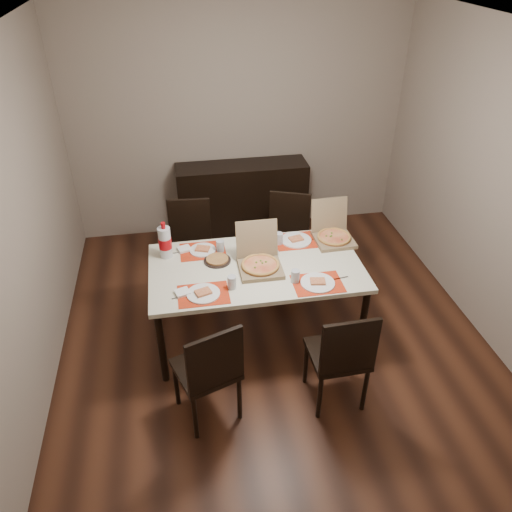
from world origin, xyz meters
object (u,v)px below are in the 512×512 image
(sideboard, at_px, (242,200))
(chair_far_right, at_px, (287,235))
(chair_near_left, at_px, (209,370))
(dip_bowl, at_px, (273,254))
(pizza_box_center, at_px, (260,262))
(soda_bottle, at_px, (165,242))
(dining_table, at_px, (256,272))
(chair_far_left, at_px, (191,242))
(chair_near_right, at_px, (341,355))

(sideboard, bearing_deg, chair_far_right, -71.13)
(chair_near_left, height_order, dip_bowl, chair_near_left)
(chair_far_right, distance_m, pizza_box_center, 1.02)
(pizza_box_center, distance_m, soda_bottle, 0.84)
(dining_table, xyz_separation_m, chair_far_left, (-0.52, 0.87, -0.17))
(dining_table, xyz_separation_m, soda_bottle, (-0.74, 0.28, 0.21))
(chair_near_left, bearing_deg, pizza_box_center, 58.85)
(soda_bottle, bearing_deg, dining_table, -20.77)
(chair_near_left, height_order, chair_near_right, same)
(chair_near_left, xyz_separation_m, soda_bottle, (-0.25, 1.17, 0.38))
(pizza_box_center, xyz_separation_m, dip_bowl, (0.15, 0.16, -0.04))
(dip_bowl, distance_m, soda_bottle, 0.94)
(dip_bowl, bearing_deg, chair_near_right, -73.58)
(chair_far_right, relative_size, pizza_box_center, 2.34)
(dining_table, relative_size, chair_far_right, 1.94)
(pizza_box_center, distance_m, dip_bowl, 0.22)
(chair_near_right, height_order, chair_far_left, same)
(chair_near_left, bearing_deg, chair_near_right, -1.33)
(pizza_box_center, height_order, dip_bowl, pizza_box_center)
(chair_far_right, bearing_deg, sideboard, 108.87)
(sideboard, bearing_deg, pizza_box_center, -93.84)
(chair_far_left, distance_m, chair_far_right, 0.99)
(chair_near_right, bearing_deg, chair_near_left, 178.67)
(chair_near_left, relative_size, chair_far_right, 1.00)
(sideboard, xyz_separation_m, chair_far_left, (-0.66, -0.93, 0.06))
(dining_table, distance_m, soda_bottle, 0.82)
(chair_far_left, relative_size, chair_far_right, 1.00)
(soda_bottle, bearing_deg, chair_near_right, -44.25)
(chair_far_left, bearing_deg, sideboard, 54.41)
(chair_near_left, distance_m, pizza_box_center, 1.05)
(chair_far_left, bearing_deg, chair_far_right, -1.53)
(sideboard, bearing_deg, dip_bowl, -89.14)
(chair_far_right, bearing_deg, chair_far_left, 178.47)
(pizza_box_center, bearing_deg, dip_bowl, 47.73)
(chair_near_right, xyz_separation_m, soda_bottle, (-1.23, 1.19, 0.38))
(pizza_box_center, bearing_deg, chair_far_left, 121.17)
(dining_table, height_order, chair_far_right, chair_far_right)
(chair_near_right, height_order, dip_bowl, chair_near_right)
(chair_far_right, distance_m, dip_bowl, 0.81)
(chair_far_right, bearing_deg, chair_near_left, -119.25)
(dining_table, distance_m, chair_near_left, 1.03)
(chair_far_right, height_order, dip_bowl, chair_far_right)
(dining_table, relative_size, chair_near_right, 1.94)
(chair_near_left, relative_size, pizza_box_center, 2.34)
(soda_bottle, bearing_deg, chair_near_left, -77.92)
(dining_table, distance_m, pizza_box_center, 0.13)
(sideboard, distance_m, chair_near_left, 2.76)
(chair_far_right, xyz_separation_m, soda_bottle, (-1.22, -0.56, 0.38))
(chair_near_left, bearing_deg, dining_table, 60.97)
(chair_near_left, relative_size, chair_near_right, 1.00)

